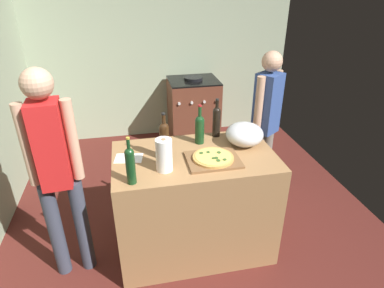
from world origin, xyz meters
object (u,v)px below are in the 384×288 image
pizza (213,157)px  wine_bottle_dark (164,139)px  wine_bottle_amber (200,128)px  mixing_bowl (245,134)px  wine_bottle_green (217,120)px  person_in_stripes (56,168)px  paper_towel_roll (164,155)px  person_in_red (265,120)px  stove (193,111)px  wine_bottle_clear (130,164)px

pizza → wine_bottle_dark: size_ratio=0.83×
wine_bottle_amber → mixing_bowl: bearing=-16.8°
wine_bottle_green → person_in_stripes: bearing=-163.4°
paper_towel_roll → person_in_red: size_ratio=0.16×
paper_towel_roll → stove: (0.69, 2.26, -0.59)m
wine_bottle_amber → stove: (0.34, 1.88, -0.60)m
mixing_bowl → stove: bearing=90.4°
wine_bottle_clear → person_in_stripes: (-0.52, 0.22, -0.10)m
wine_bottle_dark → wine_bottle_green: bearing=32.3°
mixing_bowl → wine_bottle_dark: bearing=-171.6°
stove → person_in_stripes: bearing=-123.8°
wine_bottle_green → person_in_red: 0.67m
paper_towel_roll → person_in_red: 1.34m
person_in_red → wine_bottle_amber: bearing=-153.5°
mixing_bowl → wine_bottle_amber: wine_bottle_amber is taller
pizza → stove: (0.31, 2.20, -0.49)m
mixing_bowl → person_in_red: person_in_red is taller
wine_bottle_clear → person_in_stripes: bearing=157.4°
pizza → mixing_bowl: mixing_bowl is taller
paper_towel_roll → wine_bottle_dark: size_ratio=0.66×
pizza → wine_bottle_dark: 0.39m
person_in_red → wine_bottle_dark: bearing=-151.5°
paper_towel_roll → person_in_stripes: bearing=172.8°
wine_bottle_green → wine_bottle_amber: bearing=-149.3°
mixing_bowl → person_in_red: (0.40, 0.48, -0.11)m
pizza → wine_bottle_amber: size_ratio=0.92×
wine_bottle_clear → person_in_stripes: person_in_stripes is taller
wine_bottle_green → person_in_red: bearing=25.1°
pizza → paper_towel_roll: (-0.38, -0.05, 0.09)m
wine_bottle_green → wine_bottle_amber: 0.20m
wine_bottle_clear → mixing_bowl: bearing=22.4°
wine_bottle_dark → person_in_stripes: size_ratio=0.22×
mixing_bowl → wine_bottle_clear: wine_bottle_clear is taller
pizza → wine_bottle_green: 0.46m
mixing_bowl → wine_bottle_amber: size_ratio=0.92×
wine_bottle_dark → wine_bottle_amber: wine_bottle_dark is taller
wine_bottle_amber → person_in_stripes: size_ratio=0.20×
wine_bottle_clear → person_in_red: (1.34, 0.87, -0.17)m
mixing_bowl → paper_towel_roll: bearing=-159.3°
pizza → paper_towel_roll: size_ratio=1.25×
person_in_red → mixing_bowl: bearing=-129.7°
wine_bottle_green → mixing_bowl: bearing=-48.9°
mixing_bowl → stove: size_ratio=0.33×
mixing_bowl → wine_bottle_dark: wine_bottle_dark is taller
paper_towel_roll → person_in_stripes: (-0.76, 0.10, -0.07)m
wine_bottle_clear → wine_bottle_amber: size_ratio=1.02×
paper_towel_roll → wine_bottle_dark: (0.03, 0.16, 0.04)m
wine_bottle_clear → person_in_red: bearing=33.0°
mixing_bowl → wine_bottle_dark: (-0.67, -0.10, 0.07)m
mixing_bowl → wine_bottle_green: wine_bottle_green is taller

